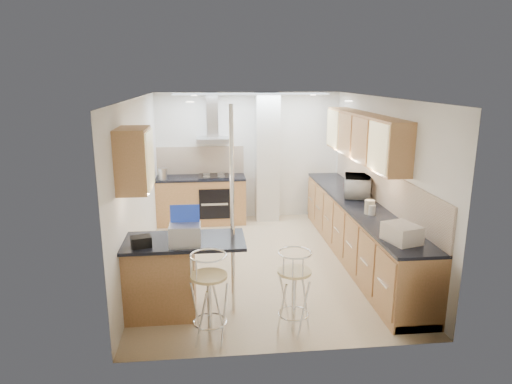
{
  "coord_description": "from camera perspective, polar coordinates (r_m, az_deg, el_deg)",
  "views": [
    {
      "loc": [
        -0.79,
        -6.54,
        2.79
      ],
      "look_at": [
        -0.08,
        0.2,
        1.07
      ],
      "focal_mm": 32.0,
      "sensor_mm": 36.0,
      "label": 1
    }
  ],
  "objects": [
    {
      "name": "microwave",
      "position": [
        7.5,
        12.57,
        0.73
      ],
      "size": [
        0.55,
        0.68,
        0.33
      ],
      "primitive_type": "imported",
      "rotation": [
        0.0,
        0.0,
        1.29
      ],
      "color": "silver",
      "rests_on": "right_counter"
    },
    {
      "name": "bar_stool_near",
      "position": [
        5.0,
        -5.84,
        -13.06
      ],
      "size": [
        0.5,
        0.5,
        1.01
      ],
      "primitive_type": null,
      "rotation": [
        0.0,
        0.0,
        0.25
      ],
      "color": "#D4B772",
      "rests_on": "ground"
    },
    {
      "name": "jar_d",
      "position": [
        6.54,
        14.27,
        -2.19
      ],
      "size": [
        0.12,
        0.12,
        0.14
      ],
      "primitive_type": "cylinder",
      "rotation": [
        0.0,
        0.0,
        -0.25
      ],
      "color": "silver",
      "rests_on": "right_counter"
    },
    {
      "name": "bread_bin",
      "position": [
        5.58,
        17.76,
        -4.92
      ],
      "size": [
        0.42,
        0.47,
        0.21
      ],
      "primitive_type": "cube",
      "rotation": [
        0.0,
        0.0,
        0.29
      ],
      "color": "beige",
      "rests_on": "right_counter"
    },
    {
      "name": "peninsula",
      "position": [
        5.6,
        -9.06,
        -10.39
      ],
      "size": [
        1.47,
        0.72,
        0.94
      ],
      "color": "#9D753F",
      "rests_on": "ground"
    },
    {
      "name": "jar_c",
      "position": [
        6.58,
        14.01,
        -1.83
      ],
      "size": [
        0.16,
        0.16,
        0.2
      ],
      "primitive_type": "cylinder",
      "rotation": [
        0.0,
        0.0,
        -0.18
      ],
      "color": "beige",
      "rests_on": "right_counter"
    },
    {
      "name": "laptop",
      "position": [
        5.21,
        -8.86,
        -5.34
      ],
      "size": [
        0.35,
        0.26,
        0.24
      ],
      "primitive_type": "cube",
      "rotation": [
        0.0,
        0.0,
        -0.01
      ],
      "color": "#A7AAAF",
      "rests_on": "peninsula"
    },
    {
      "name": "room_shell",
      "position": [
        7.11,
        3.09,
        4.1
      ],
      "size": [
        3.64,
        4.84,
        2.51
      ],
      "color": "silver",
      "rests_on": "ground"
    },
    {
      "name": "jar_a",
      "position": [
        7.73,
        11.82,
        0.52
      ],
      "size": [
        0.16,
        0.16,
        0.16
      ],
      "primitive_type": "cylinder",
      "rotation": [
        0.0,
        0.0,
        -0.39
      ],
      "color": "beige",
      "rests_on": "right_counter"
    },
    {
      "name": "bag",
      "position": [
        5.29,
        -14.17,
        -6.03
      ],
      "size": [
        0.25,
        0.21,
        0.12
      ],
      "primitive_type": "cube",
      "rotation": [
        0.0,
        0.0,
        0.26
      ],
      "color": "black",
      "rests_on": "peninsula"
    },
    {
      "name": "back_counter",
      "position": [
        8.95,
        -6.84,
        -0.96
      ],
      "size": [
        1.7,
        0.63,
        0.92
      ],
      "color": "#9D753F",
      "rests_on": "ground"
    },
    {
      "name": "jar_b",
      "position": [
        7.63,
        12.65,
        0.24
      ],
      "size": [
        0.13,
        0.13,
        0.14
      ],
      "primitive_type": "cylinder",
      "rotation": [
        0.0,
        0.0,
        -0.18
      ],
      "color": "beige",
      "rests_on": "right_counter"
    },
    {
      "name": "kettle",
      "position": [
        8.68,
        -11.59,
        2.23
      ],
      "size": [
        0.16,
        0.16,
        0.22
      ],
      "primitive_type": "cylinder",
      "color": "silver",
      "rests_on": "back_counter"
    },
    {
      "name": "ground",
      "position": [
        7.15,
        0.81,
        -8.74
      ],
      "size": [
        4.8,
        4.8,
        0.0
      ],
      "primitive_type": "plane",
      "color": "beige",
      "rests_on": "ground"
    },
    {
      "name": "bar_stool_end",
      "position": [
        5.17,
        4.77,
        -12.33
      ],
      "size": [
        0.49,
        0.49,
        0.96
      ],
      "primitive_type": null,
      "rotation": [
        0.0,
        0.0,
        1.27
      ],
      "color": "#D4B772",
      "rests_on": "ground"
    },
    {
      "name": "right_counter",
      "position": [
        7.31,
        12.62,
        -4.72
      ],
      "size": [
        0.63,
        4.4,
        0.92
      ],
      "color": "#9D753F",
      "rests_on": "ground"
    }
  ]
}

